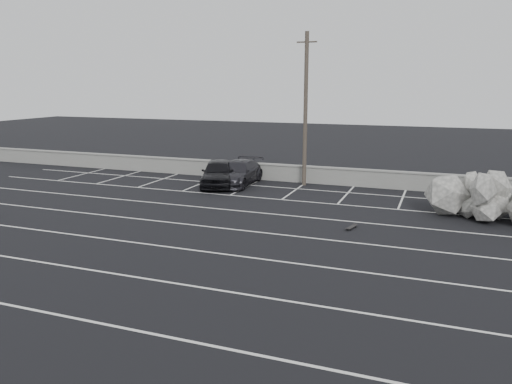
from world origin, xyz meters
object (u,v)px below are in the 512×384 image
at_px(car_right, 238,173).
at_px(skateboard, 351,227).
at_px(utility_pole, 306,110).
at_px(riprap_pile, 498,204).
at_px(trash_bin, 460,190).
at_px(car_left, 218,173).

relative_size(car_right, skateboard, 6.43).
height_order(utility_pole, skateboard, utility_pole).
bearing_deg(car_right, skateboard, -42.85).
relative_size(car_right, riprap_pile, 0.75).
xyz_separation_m(car_right, riprap_pile, (14.12, -3.04, -0.04)).
bearing_deg(utility_pole, riprap_pile, -22.43).
height_order(car_right, utility_pole, utility_pole).
height_order(trash_bin, riprap_pile, riprap_pile).
relative_size(trash_bin, riprap_pile, 0.13).
xyz_separation_m(trash_bin, riprap_pile, (1.49, -3.99, 0.26)).
xyz_separation_m(car_left, skateboard, (9.16, -6.33, -0.73)).
bearing_deg(trash_bin, utility_pole, 178.32).
height_order(car_left, riprap_pile, riprap_pile).
bearing_deg(car_right, car_left, -142.75).
height_order(car_right, trash_bin, car_right).
height_order(car_left, utility_pole, utility_pole).
bearing_deg(riprap_pile, car_left, 171.50).
bearing_deg(riprap_pile, skateboard, -145.47).
distance_m(car_left, skateboard, 11.16).
distance_m(utility_pole, riprap_pile, 11.78).
relative_size(car_left, trash_bin, 5.62).
distance_m(car_left, car_right, 1.24).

